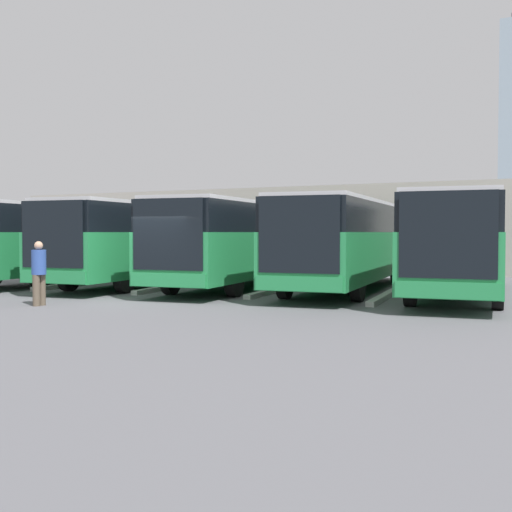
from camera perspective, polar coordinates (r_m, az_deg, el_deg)
name	(u,v)px	position (r m, az deg, el deg)	size (l,w,h in m)	color
ground_plane	(148,302)	(18.99, -9.57, -4.08)	(600.00, 600.00, 0.00)	#5B5B60
bus_0	(461,241)	(21.65, 17.78, 1.28)	(3.82, 12.14, 3.14)	#238447
curb_divider_0	(386,295)	(20.43, 11.52, -3.45)	(0.24, 5.53, 0.15)	#B2B2AD
bus_1	(348,240)	(22.81, 8.16, 1.40)	(3.82, 12.14, 3.14)	#238447
curb_divider_1	(276,290)	(21.99, 1.82, -3.01)	(0.24, 5.53, 0.15)	#B2B2AD
bus_2	(244,240)	(23.96, -1.04, 1.45)	(3.82, 12.14, 3.14)	#238447
curb_divider_2	(174,286)	(23.53, -7.27, -2.69)	(0.24, 5.53, 0.15)	#B2B2AD
bus_3	(151,239)	(25.58, -9.35, 1.46)	(3.82, 12.14, 3.14)	#238447
curb_divider_3	(82,284)	(25.52, -15.22, -2.38)	(0.24, 5.53, 0.15)	#B2B2AD
bus_4	(76,239)	(28.11, -15.68, 1.47)	(3.82, 12.14, 3.14)	#238447
pedestrian	(39,271)	(18.77, -18.74, -1.28)	(0.41, 0.42, 1.79)	brown
station_building	(375,229)	(39.76, 10.52, 2.39)	(42.84, 16.68, 4.48)	#A8A399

